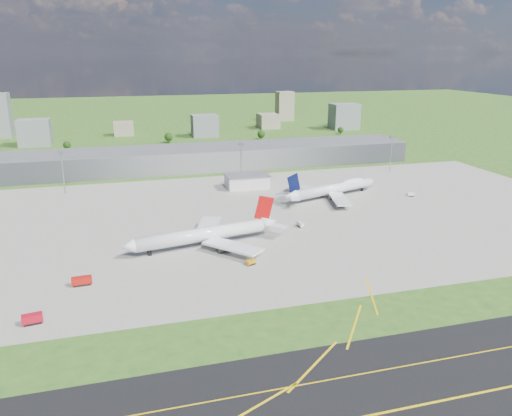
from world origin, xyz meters
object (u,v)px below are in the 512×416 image
object	(u,v)px
crash_tender	(32,319)
tug_yellow	(251,262)
fire_truck	(82,281)
van_white_near	(300,225)
airliner_blue_quad	(334,189)
van_white_far	(411,195)
airliner_red_twin	(207,234)

from	to	relation	value
crash_tender	tug_yellow	xyz separation A→B (m)	(78.10, 25.97, -0.61)
fire_truck	van_white_near	bearing A→B (deg)	18.06
airliner_blue_quad	crash_tender	xyz separation A→B (m)	(-151.35, -108.82, -3.47)
airliner_blue_quad	van_white_far	world-z (taller)	airliner_blue_quad
crash_tender	tug_yellow	bearing A→B (deg)	9.65
airliner_blue_quad	airliner_red_twin	bearing A→B (deg)	-164.22
crash_tender	airliner_blue_quad	bearing A→B (deg)	26.97
van_white_far	tug_yellow	bearing A→B (deg)	-140.20
airliner_blue_quad	tug_yellow	world-z (taller)	airliner_blue_quad
tug_yellow	van_white_near	xyz separation A→B (m)	(35.30, 37.70, 0.21)
fire_truck	crash_tender	size ratio (longest dim) A/B	1.13
airliner_blue_quad	van_white_far	distance (m)	46.15
airliner_red_twin	fire_truck	xyz separation A→B (m)	(-51.52, -26.64, -3.67)
tug_yellow	van_white_far	world-z (taller)	van_white_far
airliner_red_twin	airliner_blue_quad	distance (m)	103.70
airliner_red_twin	crash_tender	xyz separation A→B (m)	(-65.05, -51.31, -3.66)
airliner_red_twin	van_white_near	size ratio (longest dim) A/B	14.87
airliner_blue_quad	van_white_near	xyz separation A→B (m)	(-37.95, -45.15, -3.87)
tug_yellow	van_white_near	distance (m)	51.65
crash_tender	van_white_near	distance (m)	130.06
fire_truck	crash_tender	bearing A→B (deg)	-122.01
crash_tender	van_white_far	distance (m)	218.71
airliner_red_twin	airliner_blue_quad	bearing A→B (deg)	-157.03
airliner_red_twin	crash_tender	distance (m)	82.94
airliner_red_twin	van_white_far	world-z (taller)	airliner_red_twin
fire_truck	van_white_near	size ratio (longest dim) A/B	1.51
crash_tender	van_white_far	size ratio (longest dim) A/B	1.44
van_white_near	van_white_far	bearing A→B (deg)	-74.89
airliner_blue_quad	van_white_near	distance (m)	59.10
airliner_blue_quad	crash_tender	world-z (taller)	airliner_blue_quad
airliner_red_twin	fire_truck	distance (m)	58.12
van_white_near	van_white_far	world-z (taller)	van_white_near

